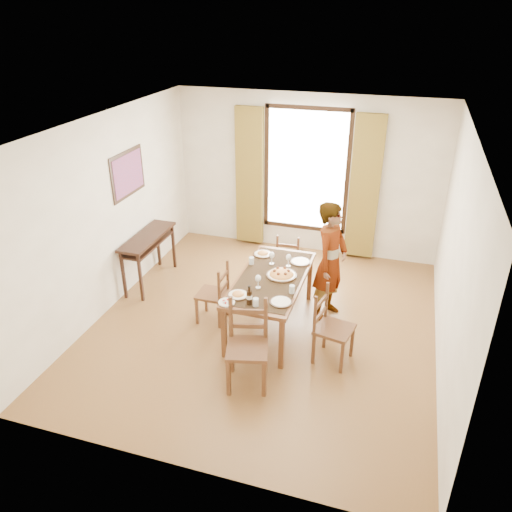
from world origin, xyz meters
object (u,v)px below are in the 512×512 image
(console_table, at_px, (148,242))
(man, at_px, (330,262))
(dining_table, at_px, (271,282))
(pasta_platter, at_px, (282,273))

(console_table, relative_size, man, 0.71)
(dining_table, distance_m, man, 0.86)
(console_table, xyz_separation_m, dining_table, (2.12, -0.60, 0.00))
(console_table, xyz_separation_m, pasta_platter, (2.24, -0.53, 0.12))
(console_table, bearing_deg, pasta_platter, -13.41)
(pasta_platter, bearing_deg, dining_table, -152.55)
(dining_table, bearing_deg, pasta_platter, 27.45)
(console_table, relative_size, pasta_platter, 3.00)
(console_table, distance_m, man, 2.81)
(dining_table, relative_size, man, 1.05)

